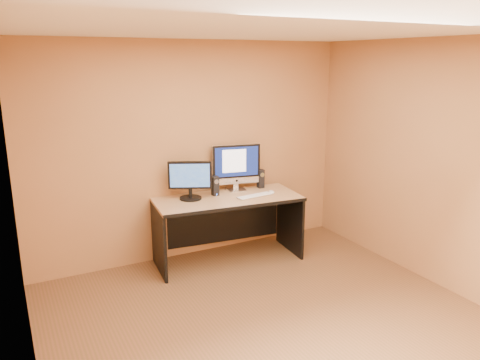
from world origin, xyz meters
The scene contains 12 objects.
floor centered at (0.00, 0.00, 0.00)m, with size 4.00×4.00×0.00m, color brown.
walls centered at (0.00, 0.00, 1.30)m, with size 4.00×4.00×2.60m, color #A46E42, non-canonical shape.
ceiling centered at (0.00, 0.00, 2.60)m, with size 4.00×4.00×0.00m, color white.
desk centered at (0.26, 1.59, 0.40)m, with size 1.71×0.75×0.79m, color #A67B53, non-canonical shape.
imac centered at (0.50, 1.82, 1.09)m, with size 0.61×0.22×0.59m, color #B2B3B7, non-canonical shape.
second_monitor centered at (-0.15, 1.73, 1.02)m, with size 0.51×0.26×0.45m, color black, non-canonical shape.
speaker_left centered at (0.17, 1.74, 0.91)m, with size 0.07×0.08×0.24m, color black, non-canonical shape.
speaker_right centered at (0.82, 1.78, 0.91)m, with size 0.07×0.08×0.24m, color black, non-canonical shape.
keyboard centered at (0.56, 1.47, 0.80)m, with size 0.46×0.12×0.02m, color silver.
mouse centered at (0.81, 1.49, 0.81)m, with size 0.06×0.11×0.04m, color silver.
cable_a centered at (0.56, 1.89, 0.80)m, with size 0.01×0.01×0.24m, color black.
cable_b centered at (0.42, 1.97, 0.80)m, with size 0.01×0.01×0.19m, color black.
Camera 1 is at (-2.06, -3.17, 2.38)m, focal length 35.00 mm.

